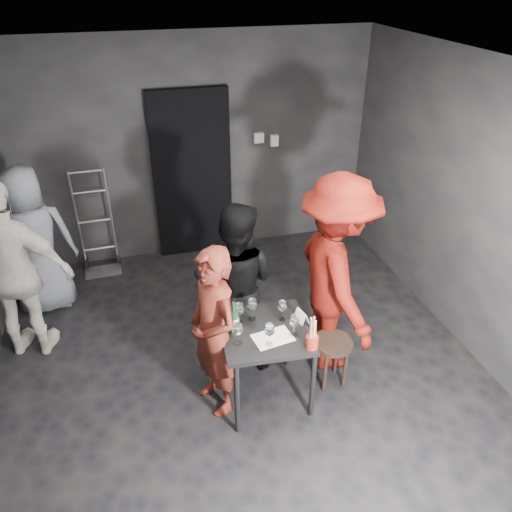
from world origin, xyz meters
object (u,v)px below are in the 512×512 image
object	(u,v)px
tasting_table	(265,338)
woman_black	(235,279)
bystander_grey	(33,235)
breadstick_cup	(313,334)
stool	(332,349)
server_red	(214,331)
man_maroon	(338,252)
hand_truck	(101,253)
wine_bottle	(234,321)
bystander_cream	(10,257)

from	to	relation	value
tasting_table	woman_black	size ratio (longest dim) A/B	0.43
bystander_grey	breadstick_cup	size ratio (longest dim) A/B	5.91
stool	breadstick_cup	world-z (taller)	breadstick_cup
server_red	woman_black	xyz separation A→B (m)	(0.31, 0.55, 0.09)
tasting_table	man_maroon	distance (m)	0.97
hand_truck	wine_bottle	size ratio (longest dim) A/B	4.30
hand_truck	server_red	size ratio (longest dim) A/B	0.82
hand_truck	stool	xyz separation A→B (m)	(1.99, -2.55, 0.15)
wine_bottle	breadstick_cup	world-z (taller)	breadstick_cup
bystander_cream	wine_bottle	bearing A→B (deg)	162.22
stool	man_maroon	world-z (taller)	man_maroon
hand_truck	breadstick_cup	xyz separation A→B (m)	(1.64, -2.87, 0.66)
hand_truck	tasting_table	size ratio (longest dim) A/B	1.73
server_red	tasting_table	bearing A→B (deg)	65.96
man_maroon	wine_bottle	distance (m)	1.08
hand_truck	bystander_grey	bearing A→B (deg)	-134.25
stool	breadstick_cup	distance (m)	0.69
hand_truck	woman_black	size ratio (longest dim) A/B	0.74
server_red	bystander_cream	bearing A→B (deg)	-145.64
woman_black	man_maroon	xyz separation A→B (m)	(0.85, -0.29, 0.32)
tasting_table	breadstick_cup	bearing A→B (deg)	-46.81
server_red	man_maroon	bearing A→B (deg)	83.64
hand_truck	tasting_table	world-z (taller)	hand_truck
server_red	wine_bottle	world-z (taller)	server_red
tasting_table	server_red	xyz separation A→B (m)	(-0.42, 0.03, 0.14)
man_maroon	tasting_table	bearing A→B (deg)	112.18
stool	bystander_cream	world-z (taller)	bystander_cream
hand_truck	stool	world-z (taller)	hand_truck
man_maroon	stool	bearing A→B (deg)	159.68
stool	bystander_grey	distance (m)	3.25
server_red	man_maroon	xyz separation A→B (m)	(1.16, 0.27, 0.40)
hand_truck	bystander_cream	world-z (taller)	bystander_cream
server_red	woman_black	distance (m)	0.64
hand_truck	man_maroon	bearing A→B (deg)	-48.48
stool	bystander_cream	size ratio (longest dim) A/B	0.22
tasting_table	bystander_grey	bearing A→B (deg)	135.02
wine_bottle	stool	bearing A→B (deg)	-1.35
woman_black	breadstick_cup	xyz separation A→B (m)	(0.40, -0.90, 0.01)
breadstick_cup	stool	bearing A→B (deg)	42.73
wine_bottle	breadstick_cup	size ratio (longest dim) A/B	0.99
server_red	wine_bottle	distance (m)	0.18
server_red	breadstick_cup	xyz separation A→B (m)	(0.71, -0.34, 0.09)
man_maroon	bystander_grey	xyz separation A→B (m)	(-2.67, 1.63, -0.30)
server_red	breadstick_cup	world-z (taller)	server_red
server_red	wine_bottle	size ratio (longest dim) A/B	5.26
stool	wine_bottle	xyz separation A→B (m)	(-0.88, 0.02, 0.49)
stool	wine_bottle	distance (m)	1.01
server_red	stool	bearing A→B (deg)	69.02
tasting_table	wine_bottle	distance (m)	0.33
bystander_grey	breadstick_cup	bearing A→B (deg)	129.84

